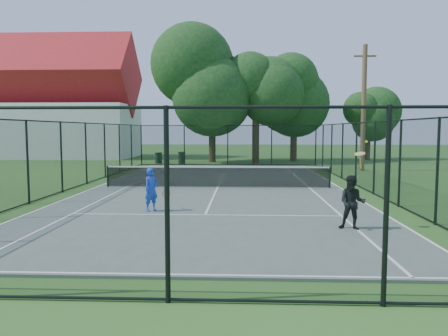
{
  "coord_description": "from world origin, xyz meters",
  "views": [
    {
      "loc": [
        1.14,
        -19.44,
        2.64
      ],
      "look_at": [
        0.42,
        -3.0,
        1.2
      ],
      "focal_mm": 35.0,
      "sensor_mm": 36.0,
      "label": 1
    }
  ],
  "objects_px": {
    "trash_bin_left": "(159,158)",
    "trash_bin_right": "(182,158)",
    "tennis_net": "(218,176)",
    "utility_pole": "(364,107)",
    "player_blue": "(152,190)",
    "player_black": "(352,202)"
  },
  "relations": [
    {
      "from": "trash_bin_left",
      "to": "trash_bin_right",
      "type": "height_order",
      "value": "trash_bin_right"
    },
    {
      "from": "tennis_net",
      "to": "utility_pole",
      "type": "bearing_deg",
      "value": 45.55
    },
    {
      "from": "trash_bin_left",
      "to": "tennis_net",
      "type": "bearing_deg",
      "value": -69.36
    },
    {
      "from": "trash_bin_right",
      "to": "utility_pole",
      "type": "height_order",
      "value": "utility_pole"
    },
    {
      "from": "utility_pole",
      "to": "player_blue",
      "type": "relative_size",
      "value": 5.81
    },
    {
      "from": "trash_bin_left",
      "to": "utility_pole",
      "type": "bearing_deg",
      "value": -21.6
    },
    {
      "from": "trash_bin_right",
      "to": "player_black",
      "type": "height_order",
      "value": "player_black"
    },
    {
      "from": "trash_bin_right",
      "to": "player_blue",
      "type": "distance_m",
      "value": 19.94
    },
    {
      "from": "player_black",
      "to": "trash_bin_right",
      "type": "bearing_deg",
      "value": 108.82
    },
    {
      "from": "tennis_net",
      "to": "trash_bin_right",
      "type": "relative_size",
      "value": 10.58
    },
    {
      "from": "trash_bin_right",
      "to": "utility_pole",
      "type": "relative_size",
      "value": 0.12
    },
    {
      "from": "trash_bin_left",
      "to": "player_black",
      "type": "relative_size",
      "value": 0.38
    },
    {
      "from": "trash_bin_right",
      "to": "tennis_net",
      "type": "bearing_deg",
      "value": -75.64
    },
    {
      "from": "trash_bin_left",
      "to": "player_blue",
      "type": "distance_m",
      "value": 20.86
    },
    {
      "from": "trash_bin_left",
      "to": "utility_pole",
      "type": "relative_size",
      "value": 0.11
    },
    {
      "from": "trash_bin_left",
      "to": "player_blue",
      "type": "height_order",
      "value": "player_blue"
    },
    {
      "from": "tennis_net",
      "to": "player_black",
      "type": "relative_size",
      "value": 4.39
    },
    {
      "from": "tennis_net",
      "to": "player_blue",
      "type": "xyz_separation_m",
      "value": [
        -1.76,
        -5.82,
        0.17
      ]
    },
    {
      "from": "trash_bin_left",
      "to": "player_black",
      "type": "height_order",
      "value": "player_black"
    },
    {
      "from": "trash_bin_left",
      "to": "utility_pole",
      "type": "xyz_separation_m",
      "value": [
        14.36,
        -5.69,
        3.63
      ]
    },
    {
      "from": "tennis_net",
      "to": "player_black",
      "type": "xyz_separation_m",
      "value": [
        3.97,
        -8.15,
        0.19
      ]
    },
    {
      "from": "player_blue",
      "to": "tennis_net",
      "type": "bearing_deg",
      "value": 73.17
    }
  ]
}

